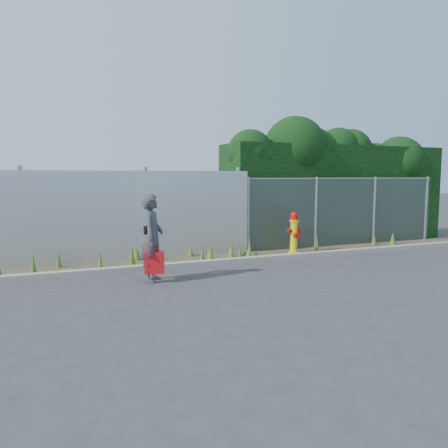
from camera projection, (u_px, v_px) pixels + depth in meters
name	position (u px, v px, depth m)	size (l,w,h in m)	color
ground	(264.00, 280.00, 8.71)	(80.00, 80.00, 0.00)	#343436
curb	(229.00, 261.00, 10.37)	(16.00, 0.22, 0.12)	gray
weed_strip	(212.00, 255.00, 10.85)	(16.00, 1.34, 0.55)	#473B29
corrugated_fence	(81.00, 218.00, 10.16)	(8.50, 0.21, 2.30)	#B0B3B7
chainlink_fence	(346.00, 211.00, 12.94)	(6.50, 0.07, 2.05)	gray
hedge	(330.00, 177.00, 13.81)	(7.37, 2.02, 3.86)	black
fire_hydrant	(294.00, 233.00, 11.62)	(0.39, 0.35, 1.16)	yellow
woman	(152.00, 238.00, 8.55)	(0.63, 0.41, 1.73)	#0F5F60
red_tote_bag	(154.00, 263.00, 8.44)	(0.38, 0.14, 0.50)	#A01109
black_shoulder_bag	(150.00, 230.00, 8.77)	(0.23, 0.09, 0.17)	black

